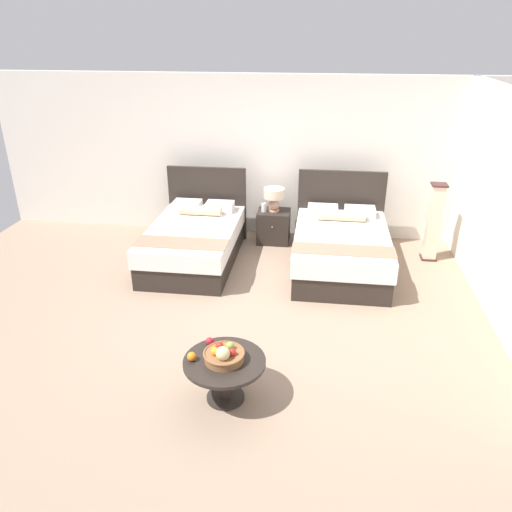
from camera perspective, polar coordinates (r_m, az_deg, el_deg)
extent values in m
cube|color=gray|center=(6.23, -0.38, -6.83)|extent=(9.48, 9.24, 0.02)
cube|color=white|center=(8.33, 2.32, 11.24)|extent=(9.48, 0.12, 2.61)
cube|color=#2B241F|center=(7.55, -7.13, 0.40)|extent=(1.22, 2.00, 0.33)
cube|color=white|center=(7.44, -7.25, 2.45)|extent=(1.26, 2.04, 0.26)
cube|color=#2B241F|center=(8.32, -5.59, 6.08)|extent=(1.29, 0.06, 1.21)
cube|color=white|center=(8.10, -7.89, 5.80)|extent=(0.44, 0.30, 0.14)
cube|color=white|center=(7.98, -4.18, 5.68)|extent=(0.44, 0.30, 0.14)
cylinder|color=beige|center=(7.82, -6.44, 5.20)|extent=(0.67, 0.15, 0.15)
cube|color=#A2755D|center=(6.83, -8.58, 1.51)|extent=(1.27, 0.41, 0.01)
cube|color=#2B241F|center=(7.33, 9.61, -0.51)|extent=(1.29, 1.97, 0.33)
cube|color=white|center=(7.21, 9.77, 1.65)|extent=(1.33, 2.01, 0.27)
cube|color=#2B241F|center=(8.11, 9.66, 5.41)|extent=(1.37, 0.06, 1.23)
cube|color=white|center=(7.80, 7.66, 5.23)|extent=(0.46, 0.30, 0.14)
cube|color=white|center=(7.83, 11.82, 4.99)|extent=(0.46, 0.30, 0.14)
cylinder|color=beige|center=(7.59, 9.79, 4.54)|extent=(0.71, 0.15, 0.15)
cube|color=#A2755D|center=(6.58, 10.00, 0.68)|extent=(1.35, 0.38, 0.01)
cube|color=#2B241F|center=(8.21, 2.02, 3.42)|extent=(0.52, 0.45, 0.53)
sphere|color=tan|center=(7.96, 1.86, 3.34)|extent=(0.02, 0.02, 0.02)
cylinder|color=#D6A185|center=(8.13, 2.07, 5.28)|extent=(0.18, 0.18, 0.02)
ellipsoid|color=#D6A185|center=(8.10, 2.08, 5.89)|extent=(0.18, 0.18, 0.16)
cylinder|color=#99844C|center=(8.07, 2.09, 6.57)|extent=(0.02, 0.02, 0.04)
cylinder|color=beige|center=(8.04, 2.10, 7.23)|extent=(0.34, 0.34, 0.15)
cylinder|color=silver|center=(8.07, 0.91, 5.56)|extent=(0.08, 0.08, 0.13)
torus|color=silver|center=(8.05, 0.92, 6.04)|extent=(0.08, 0.08, 0.01)
cylinder|color=#2B241F|center=(4.98, -3.51, -15.84)|extent=(0.37, 0.37, 0.02)
cylinder|color=#2B241F|center=(4.86, -3.57, -14.11)|extent=(0.11, 0.11, 0.41)
cylinder|color=#2B241F|center=(4.72, -3.64, -12.01)|extent=(0.77, 0.77, 0.04)
cylinder|color=#8E5F39|center=(4.69, -3.68, -11.44)|extent=(0.37, 0.37, 0.08)
torus|color=#8E5F39|center=(4.67, -3.69, -11.04)|extent=(0.39, 0.39, 0.02)
sphere|color=red|center=(4.71, -4.21, -10.22)|extent=(0.08, 0.08, 0.08)
sphere|color=orange|center=(4.64, -4.72, -10.85)|extent=(0.08, 0.08, 0.08)
sphere|color=beige|center=(4.57, -3.83, -11.08)|extent=(0.13, 0.13, 0.13)
sphere|color=red|center=(4.62, -2.75, -10.97)|extent=(0.07, 0.07, 0.07)
sphere|color=#89A945|center=(4.70, -3.01, -10.26)|extent=(0.08, 0.08, 0.08)
sphere|color=red|center=(4.91, -5.34, -9.71)|extent=(0.08, 0.08, 0.08)
sphere|color=orange|center=(4.71, -7.39, -11.36)|extent=(0.09, 0.09, 0.09)
cube|color=#452725|center=(8.12, 19.12, -0.18)|extent=(0.22, 0.22, 0.03)
cube|color=beige|center=(7.91, 19.70, 3.66)|extent=(0.18, 0.18, 1.14)
cube|color=#452725|center=(7.73, 20.32, 7.68)|extent=(0.22, 0.22, 0.02)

